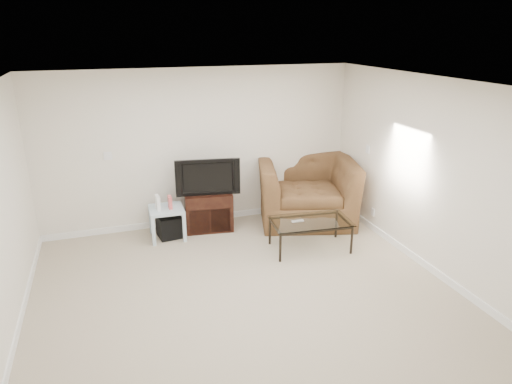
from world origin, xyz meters
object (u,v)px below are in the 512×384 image
object	(u,v)px
tv_stand	(209,210)
subwoofer	(169,226)
side_table	(167,223)
recliner	(307,180)
coffee_table	(310,235)
television	(207,175)

from	to	relation	value
tv_stand	subwoofer	distance (m)	0.68
side_table	recliner	world-z (taller)	recliner
recliner	coffee_table	size ratio (longest dim) A/B	1.39
tv_stand	television	xyz separation A→B (m)	(-0.00, -0.03, 0.59)
tv_stand	coffee_table	distance (m)	1.71
television	coffee_table	bearing A→B (deg)	-34.62
subwoofer	side_table	bearing A→B (deg)	-147.73
subwoofer	recliner	xyz separation A→B (m)	(2.28, -0.02, 0.52)
television	subwoofer	world-z (taller)	television
television	side_table	distance (m)	0.95
tv_stand	television	size ratio (longest dim) A/B	0.80
side_table	tv_stand	bearing A→B (deg)	11.88
side_table	coffee_table	world-z (taller)	side_table
side_table	subwoofer	bearing A→B (deg)	32.27
recliner	side_table	bearing A→B (deg)	-164.14
tv_stand	coffee_table	size ratio (longest dim) A/B	0.65
television	recliner	bearing A→B (deg)	4.87
coffee_table	tv_stand	bearing A→B (deg)	135.73
side_table	recliner	size ratio (longest dim) A/B	0.32
side_table	television	bearing A→B (deg)	9.46
tv_stand	coffee_table	world-z (taller)	tv_stand
subwoofer	tv_stand	bearing A→B (deg)	10.78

